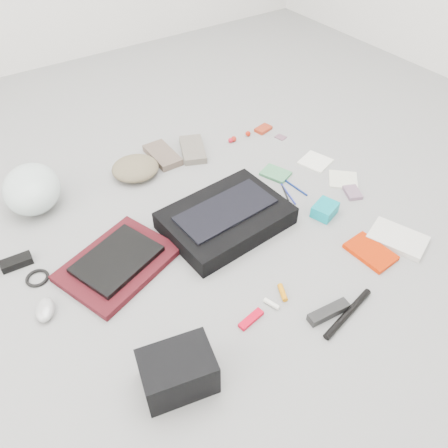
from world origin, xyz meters
TOP-DOWN VIEW (x-y plane):
  - ground_plane at (0.00, 0.00)m, footprint 4.00×4.00m
  - messenger_bag at (0.03, 0.03)m, footprint 0.52×0.38m
  - bag_flap at (0.03, 0.03)m, footprint 0.42×0.21m
  - laptop_sleeve at (-0.44, 0.08)m, footprint 0.49×0.43m
  - laptop at (-0.44, 0.08)m, footprint 0.35×0.31m
  - bike_helmet at (-0.59, 0.61)m, footprint 0.31×0.35m
  - beanie at (-0.13, 0.56)m, footprint 0.28×0.28m
  - mitten_left at (0.04, 0.61)m, footprint 0.11×0.22m
  - mitten_right at (0.19, 0.57)m, footprint 0.19×0.25m
  - power_brick at (-0.76, 0.30)m, footprint 0.12×0.06m
  - cable_coil at (-0.71, 0.19)m, footprint 0.11×0.11m
  - mouse at (-0.73, 0.02)m, footprint 0.10×0.12m
  - camera_bag at (-0.48, -0.46)m, footprint 0.24×0.19m
  - multitool at (-0.16, -0.41)m, footprint 0.10×0.05m
  - toiletry_tube_white at (-0.06, -0.39)m, footprint 0.04×0.06m
  - toiletry_tube_orange at (-0.00, -0.38)m, footprint 0.05×0.07m
  - u_lock at (0.07, -0.54)m, footprint 0.16×0.06m
  - bike_pump at (0.13, -0.58)m, footprint 0.26×0.08m
  - book_red at (0.41, -0.42)m, footprint 0.13×0.19m
  - book_white at (0.56, -0.43)m, footprint 0.21×0.26m
  - notepad at (0.42, 0.19)m, footprint 0.14×0.15m
  - pen_blue at (0.38, 0.04)m, footprint 0.05×0.15m
  - pen_black at (0.38, 0.07)m, footprint 0.07×0.13m
  - pen_navy at (0.44, 0.06)m, footprint 0.02×0.16m
  - accordion_wallet at (0.42, -0.15)m, footprint 0.13×0.11m
  - card_deck at (0.62, -0.12)m, footprint 0.10×0.11m
  - napkin_top at (0.65, 0.16)m, footprint 0.17×0.17m
  - napkin_bottom at (0.66, -0.02)m, footprint 0.18×0.18m
  - lollipop_a at (0.40, 0.54)m, footprint 0.03×0.03m
  - lollipop_b at (0.42, 0.54)m, footprint 0.03×0.03m
  - lollipop_c at (0.52, 0.54)m, footprint 0.03×0.03m
  - altoids_tin at (0.62, 0.53)m, footprint 0.10×0.08m
  - stamp_sheet at (0.65, 0.43)m, footprint 0.06×0.06m

SIDE VIEW (x-z plane):
  - ground_plane at x=0.00m, z-range 0.00..0.00m
  - stamp_sheet at x=0.65m, z-range 0.00..0.00m
  - napkin_bottom at x=0.66m, z-range 0.00..0.01m
  - napkin_top at x=0.65m, z-range 0.00..0.01m
  - pen_black at x=0.38m, z-range 0.00..0.01m
  - pen_blue at x=0.38m, z-range 0.00..0.01m
  - pen_navy at x=0.44m, z-range 0.00..0.01m
  - cable_coil at x=-0.71m, z-range 0.00..0.01m
  - notepad at x=0.42m, z-range 0.00..0.01m
  - multitool at x=-0.16m, z-range 0.00..0.02m
  - toiletry_tube_white at x=-0.06m, z-range 0.00..0.02m
  - card_deck at x=0.62m, z-range 0.00..0.02m
  - altoids_tin at x=0.62m, z-range 0.00..0.02m
  - book_red at x=0.41m, z-range 0.00..0.02m
  - toiletry_tube_orange at x=0.00m, z-range 0.00..0.02m
  - book_white at x=0.56m, z-range 0.00..0.02m
  - bike_pump at x=0.13m, z-range 0.00..0.02m
  - lollipop_a at x=0.40m, z-range 0.00..0.03m
  - lollipop_c at x=0.52m, z-range 0.00..0.03m
  - laptop_sleeve at x=-0.44m, z-range 0.00..0.03m
  - lollipop_b at x=0.42m, z-range 0.00..0.03m
  - power_brick at x=-0.76m, z-range 0.00..0.03m
  - u_lock at x=0.07m, z-range 0.00..0.03m
  - mitten_right at x=0.19m, z-range 0.00..0.03m
  - mitten_left at x=0.04m, z-range 0.00..0.03m
  - mouse at x=-0.73m, z-range 0.00..0.04m
  - accordion_wallet at x=0.42m, z-range 0.00..0.05m
  - laptop at x=-0.44m, z-range 0.03..0.05m
  - beanie at x=-0.13m, z-range 0.00..0.08m
  - messenger_bag at x=0.03m, z-range 0.00..0.08m
  - camera_bag at x=-0.48m, z-range 0.00..0.14m
  - bag_flap at x=0.03m, z-range 0.08..0.09m
  - bike_helmet at x=-0.59m, z-range 0.00..0.18m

